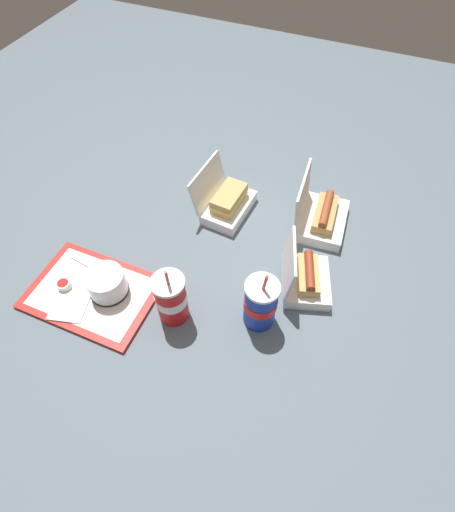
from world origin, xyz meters
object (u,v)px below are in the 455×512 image
clamshell_sandwich_back (227,202)px  clamshell_hotdog_right (305,278)px  cake_container (107,284)px  plastic_fork (85,263)px  ketchup_cup (64,285)px  soda_cup_left (260,303)px  clamshell_hotdog_center (321,216)px  soda_cup_back (171,298)px  food_tray (93,293)px

clamshell_sandwich_back → clamshell_hotdog_right: 0.39m
cake_container → plastic_fork: size_ratio=1.04×
ketchup_cup → clamshell_hotdog_right: clamshell_hotdog_right is taller
soda_cup_left → ketchup_cup: bearing=-167.0°
ketchup_cup → clamshell_hotdog_center: (0.63, 0.55, 0.02)m
plastic_fork → clamshell_hotdog_center: 0.77m
soda_cup_back → clamshell_hotdog_center: bearing=59.1°
food_tray → ketchup_cup: ketchup_cup is taller
food_tray → soda_cup_left: (0.48, 0.11, 0.08)m
cake_container → clamshell_sandwich_back: size_ratio=0.55×
food_tray → soda_cup_back: (0.26, 0.03, 0.08)m
cake_container → soda_cup_back: (0.21, 0.01, 0.04)m
clamshell_hotdog_right → soda_cup_left: size_ratio=0.91×
cake_container → ketchup_cup: 0.14m
ketchup_cup → cake_container: bearing=17.9°
cake_container → soda_cup_left: soda_cup_left is taller
clamshell_hotdog_center → soda_cup_back: 0.58m
food_tray → clamshell_hotdog_center: 0.77m
ketchup_cup → soda_cup_back: bearing=8.7°
ketchup_cup → clamshell_sandwich_back: clamshell_sandwich_back is taller
ketchup_cup → soda_cup_back: soda_cup_back is taller
clamshell_hotdog_right → soda_cup_back: size_ratio=0.91×
plastic_fork → soda_cup_back: soda_cup_back is taller
clamshell_hotdog_center → food_tray: bearing=-136.2°
clamshell_hotdog_center → clamshell_hotdog_right: size_ratio=1.05×
clamshell_hotdog_center → soda_cup_left: bearing=-99.2°
soda_cup_left → soda_cup_back: 0.24m
cake_container → food_tray: bearing=-152.8°
food_tray → clamshell_hotdog_right: (0.57, 0.27, 0.03)m
plastic_fork → soda_cup_back: (0.33, -0.04, 0.07)m
clamshell_sandwich_back → soda_cup_back: size_ratio=0.91×
soda_cup_back → food_tray: bearing=-172.4°
food_tray → ketchup_cup: bearing=-167.9°
cake_container → soda_cup_back: soda_cup_back is taller
soda_cup_back → clamshell_hotdog_right: bearing=36.9°
clamshell_hotdog_right → soda_cup_left: soda_cup_left is taller
ketchup_cup → clamshell_hotdog_right: bearing=23.9°
soda_cup_left → clamshell_sandwich_back: bearing=124.9°
clamshell_hotdog_right → soda_cup_back: (-0.32, -0.24, 0.05)m
soda_cup_back → cake_container: bearing=-177.2°
soda_cup_back → soda_cup_left: bearing=19.0°
plastic_fork → soda_cup_left: soda_cup_left is taller
ketchup_cup → clamshell_hotdog_center: size_ratio=0.18×
soda_cup_back → clamshell_sandwich_back: bearing=92.3°
food_tray → soda_cup_left: soda_cup_left is taller
plastic_fork → soda_cup_left: bearing=10.7°
plastic_fork → clamshell_hotdog_right: (0.65, 0.19, 0.03)m
food_tray → clamshell_sandwich_back: (0.24, 0.47, 0.04)m
cake_container → plastic_fork: bearing=156.4°
clamshell_hotdog_center → cake_container: bearing=-135.0°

